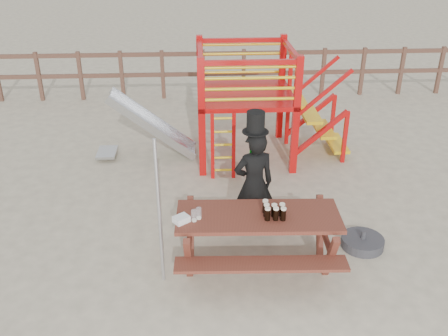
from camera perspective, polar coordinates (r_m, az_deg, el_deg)
ground at (r=6.54m, az=3.44°, el=-11.98°), size 60.00×60.00×0.00m
back_fence at (r=12.53m, az=-0.06°, el=11.32°), size 15.09×0.09×1.20m
playground_fort at (r=9.19m, az=1.92°, el=7.63°), size 4.71×1.84×2.10m
picnic_table at (r=6.38m, az=3.86°, el=-7.56°), size 2.09×1.48×0.79m
man_with_hat at (r=6.88m, az=3.43°, el=-1.55°), size 0.63×0.48×1.85m
metal_pole at (r=5.93m, az=-7.41°, el=-5.27°), size 0.04×0.04×1.94m
parasol_base at (r=7.23m, az=15.54°, el=-8.16°), size 0.59×0.59×0.25m
paper_bag at (r=6.07m, az=-4.90°, el=-5.85°), size 0.23×0.22×0.08m
stout_pints at (r=6.15m, az=5.67°, el=-4.92°), size 0.27×0.26×0.17m
empty_glasses at (r=6.08m, az=-3.18°, el=-5.38°), size 0.13×0.12×0.15m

